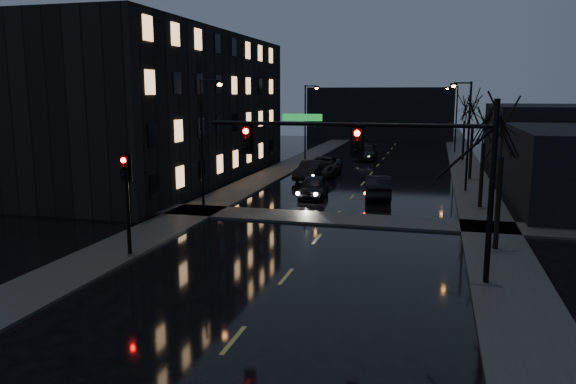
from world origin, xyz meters
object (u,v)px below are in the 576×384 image
Objects in this scene: oncoming_car_c at (323,166)px; oncoming_car_a at (314,187)px; oncoming_car_b at (311,170)px; oncoming_car_d at (366,152)px; lead_car at (378,187)px.

oncoming_car_a is at bearing -84.39° from oncoming_car_c.
oncoming_car_b reaches higher than oncoming_car_a.
oncoming_car_c is at bearing 87.16° from oncoming_car_b.
oncoming_car_b is 0.84× the size of oncoming_car_c.
oncoming_car_b reaches higher than oncoming_car_d.
oncoming_car_d reaches higher than oncoming_car_a.
oncoming_car_b is 2.85m from oncoming_car_c.
oncoming_car_c is at bearing -100.77° from oncoming_car_d.
lead_car is at bearing -61.35° from oncoming_car_c.
oncoming_car_a is 0.77× the size of oncoming_car_c.
oncoming_car_b is (-1.88, 7.83, 0.05)m from oncoming_car_a.
oncoming_car_c reaches higher than oncoming_car_a.
oncoming_car_b is at bearing -55.03° from lead_car.
oncoming_car_b is 16.12m from oncoming_car_d.
oncoming_car_d is 1.12× the size of lead_car.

